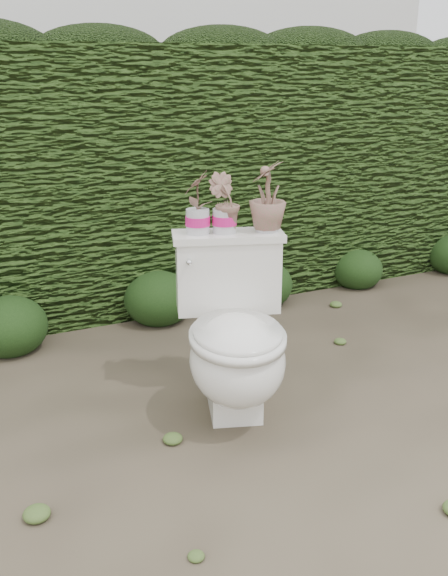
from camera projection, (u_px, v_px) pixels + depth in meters
name	position (u px, v px, depth m)	size (l,w,h in m)	color
ground	(220.00, 399.00, 3.02)	(60.00, 60.00, 0.00)	brown
hedge	(116.00, 177.00, 4.12)	(8.00, 1.00, 1.60)	#3A5B1E
house_wall	(58.00, 18.00, 7.73)	(8.00, 3.50, 4.00)	silver
toilet	(235.00, 340.00, 2.79)	(0.64, 0.78, 0.78)	white
potted_plant_left	(197.00, 204.00, 2.81)	(0.14, 0.10, 0.27)	#257834
potted_plant_center	(224.00, 205.00, 2.83)	(0.14, 0.11, 0.25)	#257834
potted_plant_right	(268.00, 198.00, 2.84)	(0.17, 0.17, 0.30)	#257834
liriope_clump_2	(9.00, 322.00, 3.48)	(0.42, 0.42, 0.33)	#213C15
liriope_clump_3	(158.00, 294.00, 3.89)	(0.42, 0.42, 0.34)	#213C15
liriope_clump_4	(262.00, 280.00, 4.17)	(0.40, 0.40, 0.32)	#213C15
liriope_clump_5	(357.00, 265.00, 4.52)	(0.36, 0.36, 0.29)	#213C15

